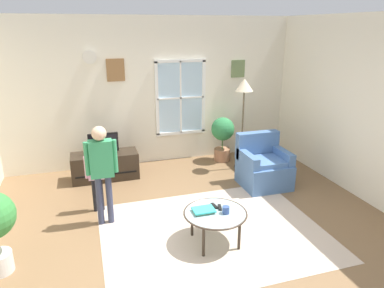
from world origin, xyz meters
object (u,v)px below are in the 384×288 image
object	(u,v)px
person_green_shirt	(102,164)
floor_lamp	(244,94)
remote_near_books	(214,206)
potted_plant_by_window	(223,134)
book_stack	(204,210)
cup	(226,210)
television	(103,143)
coffee_table	(215,214)
person_pink_shirt	(96,171)
remote_near_cup	(220,207)
tv_stand	(105,166)
armchair	(263,167)

from	to	relation	value
person_green_shirt	floor_lamp	xyz separation A→B (m)	(2.61, 1.28, 0.56)
remote_near_books	potted_plant_by_window	xyz separation A→B (m)	(1.12, 2.51, 0.12)
book_stack	cup	distance (m)	0.27
cup	person_green_shirt	size ratio (longest dim) A/B	0.07
cup	potted_plant_by_window	world-z (taller)	potted_plant_by_window
television	potted_plant_by_window	size ratio (longest dim) A/B	0.58
floor_lamp	coffee_table	bearing A→B (deg)	-121.98
cup	person_pink_shirt	bearing A→B (deg)	137.83
book_stack	person_green_shirt	world-z (taller)	person_green_shirt
person_green_shirt	potted_plant_by_window	bearing A→B (deg)	36.23
remote_near_cup	floor_lamp	world-z (taller)	floor_lamp
tv_stand	remote_near_books	world-z (taller)	tv_stand
armchair	remote_near_cup	world-z (taller)	armchair
armchair	person_pink_shirt	xyz separation A→B (m)	(-2.73, -0.10, 0.31)
coffee_table	cup	world-z (taller)	cup
armchair	book_stack	distance (m)	2.01
cup	floor_lamp	size ratio (longest dim) A/B	0.05
book_stack	remote_near_cup	world-z (taller)	book_stack
potted_plant_by_window	floor_lamp	bearing A→B (deg)	-69.68
remote_near_books	floor_lamp	distance (m)	2.59
television	person_green_shirt	bearing A→B (deg)	-93.94
cup	coffee_table	bearing A→B (deg)	153.43
cup	person_pink_shirt	xyz separation A→B (m)	(-1.46, 1.32, 0.16)
tv_stand	floor_lamp	xyz separation A→B (m)	(2.50, -0.28, 1.19)
television	remote_near_cup	world-z (taller)	television
tv_stand	coffee_table	size ratio (longest dim) A/B	1.45
cup	remote_near_books	xyz separation A→B (m)	(-0.07, 0.20, -0.04)
cup	remote_near_cup	bearing A→B (deg)	99.16
cup	remote_near_cup	xyz separation A→B (m)	(-0.02, 0.14, -0.04)
coffee_table	cup	bearing A→B (deg)	-26.57
coffee_table	remote_near_books	size ratio (longest dim) A/B	5.63
coffee_table	remote_near_cup	distance (m)	0.13
television	remote_near_books	world-z (taller)	television
cup	person_green_shirt	distance (m)	1.71
tv_stand	remote_near_books	xyz separation A→B (m)	(1.20, -2.29, 0.20)
remote_near_cup	floor_lamp	distance (m)	2.61
book_stack	remote_near_cup	size ratio (longest dim) A/B	1.89
tv_stand	armchair	world-z (taller)	armchair
cup	person_green_shirt	xyz separation A→B (m)	(-1.38, 0.93, 0.40)
armchair	person_green_shirt	size ratio (longest dim) A/B	0.63
coffee_table	floor_lamp	bearing A→B (deg)	58.02
tv_stand	potted_plant_by_window	size ratio (longest dim) A/B	1.29
coffee_table	remote_near_books	distance (m)	0.15
cup	armchair	bearing A→B (deg)	48.15
remote_near_cup	person_pink_shirt	bearing A→B (deg)	140.58
television	person_pink_shirt	xyz separation A→B (m)	(-0.18, -1.16, -0.03)
television	cup	size ratio (longest dim) A/B	5.56
armchair	floor_lamp	xyz separation A→B (m)	(-0.04, 0.79, 1.10)
tv_stand	floor_lamp	size ratio (longest dim) A/B	0.67
book_stack	person_pink_shirt	xyz separation A→B (m)	(-1.21, 1.21, 0.19)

